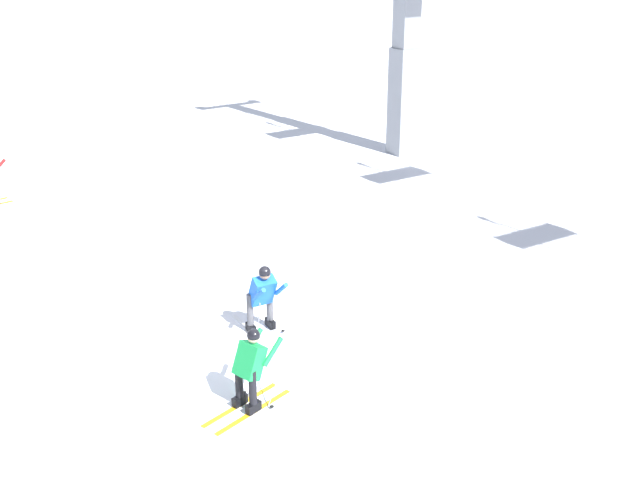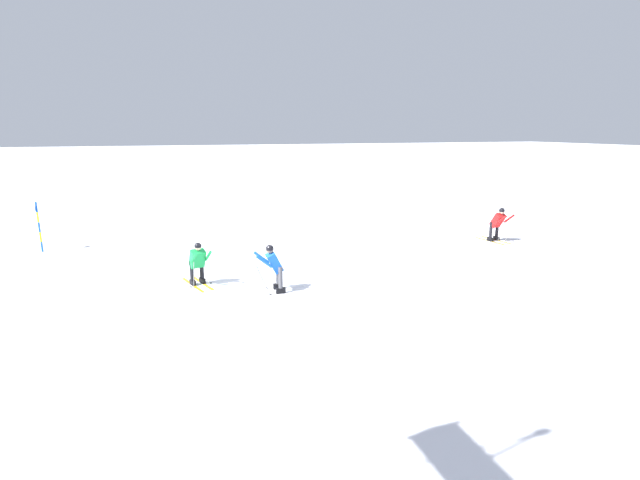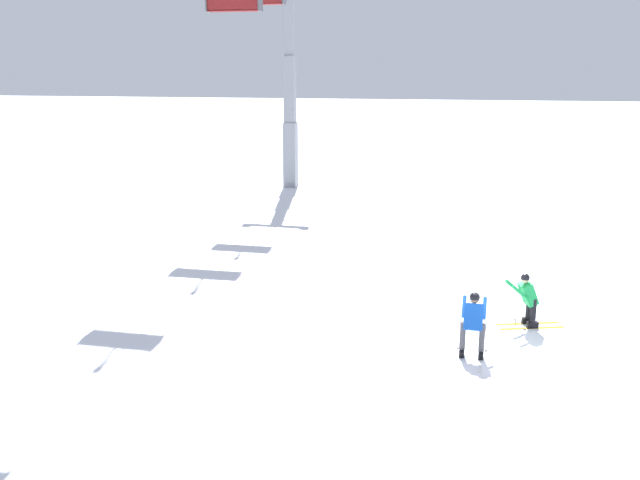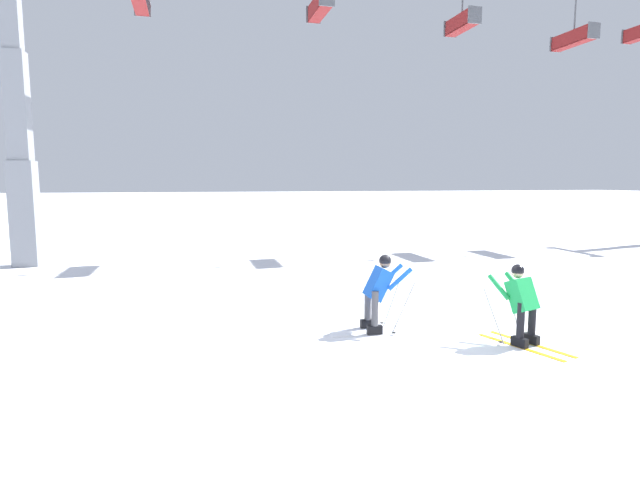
% 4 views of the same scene
% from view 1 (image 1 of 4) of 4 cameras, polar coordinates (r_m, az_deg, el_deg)
% --- Properties ---
extents(ground_plane, '(260.00, 260.00, 0.00)m').
position_cam_1_polar(ground_plane, '(15.18, -4.21, -7.98)').
color(ground_plane, white).
extents(skier_carving_main, '(1.62, 0.71, 1.57)m').
position_cam_1_polar(skier_carving_main, '(15.49, -4.05, -3.83)').
color(skier_carving_main, white).
rests_on(skier_carving_main, ground_plane).
extents(lift_tower_near, '(0.78, 2.87, 11.02)m').
position_cam_1_polar(lift_tower_near, '(26.73, 6.14, 15.60)').
color(lift_tower_near, gray).
rests_on(lift_tower_near, ground_plane).
extents(skier_distant_downhill, '(0.98, 1.71, 1.49)m').
position_cam_1_polar(skier_distant_downhill, '(13.34, -4.93, -8.75)').
color(skier_distant_downhill, yellow).
rests_on(skier_distant_downhill, ground_plane).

